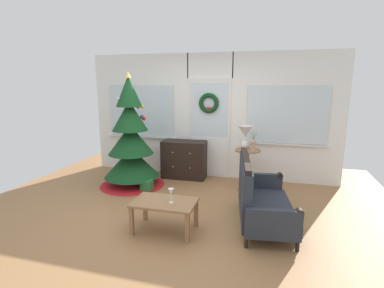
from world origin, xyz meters
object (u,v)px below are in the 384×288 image
flower_vase (253,144)px  side_table (247,161)px  christmas_tree (131,145)px  gift_box (147,185)px  settee_sofa (258,198)px  dresser_cabinet (184,159)px  wine_glass (171,192)px  table_lamp (245,134)px  coffee_table (164,206)px

flower_vase → side_table: bearing=149.0°
christmas_tree → gift_box: 0.83m
gift_box → flower_vase: bearing=18.3°
christmas_tree → settee_sofa: 2.67m
dresser_cabinet → flower_vase: flower_vase is taller
wine_glass → gift_box: 1.70m
dresser_cabinet → table_lamp: table_lamp is taller
christmas_tree → flower_vase: (2.26, 0.39, 0.06)m
side_table → table_lamp: bearing=146.3°
dresser_cabinet → gift_box: (-0.43, -0.93, -0.29)m
dresser_cabinet → coffee_table: 2.29m
christmas_tree → flower_vase: bearing=9.8°
christmas_tree → flower_vase: christmas_tree is taller
dresser_cabinet → table_lamp: 1.43m
table_lamp → gift_box: bearing=-157.2°
table_lamp → flower_vase: table_lamp is taller
christmas_tree → dresser_cabinet: 1.17m
dresser_cabinet → gift_box: 1.07m
side_table → wine_glass: (-0.80, -2.00, 0.04)m
flower_vase → christmas_tree: bearing=-170.2°
dresser_cabinet → coffee_table: dresser_cabinet is taller
gift_box → table_lamp: bearing=22.8°
settee_sofa → gift_box: bearing=159.8°
flower_vase → gift_box: bearing=-161.7°
flower_vase → wine_glass: flower_vase is taller
christmas_tree → settee_sofa: size_ratio=1.38×
side_table → wine_glass: 2.16m
dresser_cabinet → gift_box: bearing=-114.9°
christmas_tree → dresser_cabinet: christmas_tree is taller
wine_glass → gift_box: (-0.95, 1.33, -0.46)m
flower_vase → wine_glass: bearing=-114.9°
settee_sofa → dresser_cabinet: bearing=133.7°
side_table → table_lamp: (-0.06, 0.04, 0.50)m
christmas_tree → side_table: (2.16, 0.45, -0.27)m
dresser_cabinet → flower_vase: bearing=-12.8°
dresser_cabinet → table_lamp: (1.26, -0.22, 0.63)m
christmas_tree → flower_vase: size_ratio=6.18×
settee_sofa → wine_glass: size_ratio=8.01×
side_table → wine_glass: size_ratio=3.79×
wine_glass → christmas_tree: bearing=131.2°
settee_sofa → coffee_table: (-1.20, -0.56, -0.02)m
side_table → gift_box: side_table is taller
christmas_tree → side_table: 2.22m
christmas_tree → gift_box: bearing=-28.6°
christmas_tree → coffee_table: bearing=-50.7°
table_lamp → flower_vase: size_ratio=1.26×
table_lamp → flower_vase: (0.16, -0.10, -0.17)m
dresser_cabinet → settee_sofa: size_ratio=0.59×
side_table → coffee_table: size_ratio=0.87×
coffee_table → dresser_cabinet: bearing=100.5°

